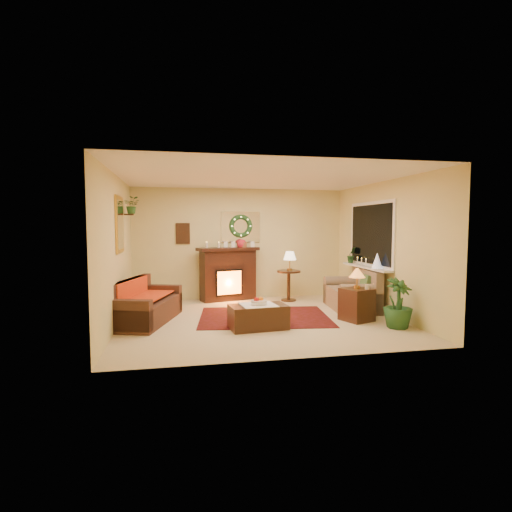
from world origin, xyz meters
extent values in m
plane|color=beige|center=(0.00, 0.00, 0.00)|extent=(5.00, 5.00, 0.00)
plane|color=white|center=(0.00, 0.00, 2.60)|extent=(5.00, 5.00, 0.00)
plane|color=#EFD88C|center=(0.00, 2.25, 1.30)|extent=(5.00, 5.00, 0.00)
plane|color=#EFD88C|center=(0.00, -2.25, 1.30)|extent=(5.00, 5.00, 0.00)
plane|color=#EFD88C|center=(-2.50, 0.00, 1.30)|extent=(4.50, 4.50, 0.00)
plane|color=#EFD88C|center=(2.50, 0.00, 1.30)|extent=(4.50, 4.50, 0.00)
cube|color=#3C0D01|center=(0.12, 0.15, 0.01)|extent=(2.63, 2.11, 0.01)
cube|color=brown|center=(-2.04, 0.20, 0.43)|extent=(1.28, 1.94, 0.77)
cube|color=#AF1A17|center=(-2.09, 0.39, 0.46)|extent=(0.80, 1.30, 0.02)
cube|color=black|center=(-0.33, 2.04, 0.55)|extent=(1.32, 0.72, 1.16)
sphere|color=red|center=(0.00, 2.06, 1.30)|extent=(0.23, 0.23, 0.23)
cylinder|color=silver|center=(-0.82, 2.03, 1.26)|extent=(0.06, 0.06, 0.18)
cylinder|color=white|center=(-0.55, 1.99, 1.26)|extent=(0.06, 0.06, 0.17)
cube|color=white|center=(0.00, 2.23, 1.70)|extent=(0.92, 0.02, 0.72)
torus|color=#194719|center=(0.00, 2.19, 1.72)|extent=(0.55, 0.11, 0.55)
cube|color=#381E11|center=(-1.35, 2.23, 1.55)|extent=(0.32, 0.03, 0.48)
cube|color=gold|center=(-2.48, 0.30, 1.75)|extent=(0.03, 0.84, 1.00)
imported|color=#194719|center=(-2.34, 1.05, 1.97)|extent=(0.33, 0.28, 0.36)
cube|color=gray|center=(2.06, 0.55, 0.42)|extent=(0.98, 1.50, 0.82)
cube|color=white|center=(2.48, 0.55, 1.55)|extent=(0.03, 1.86, 1.36)
cube|color=black|center=(2.47, 0.55, 1.55)|extent=(0.02, 1.70, 1.22)
cube|color=white|center=(2.38, 0.55, 0.87)|extent=(0.22, 1.86, 0.04)
cone|color=white|center=(2.37, 0.06, 1.04)|extent=(0.21, 0.21, 0.32)
imported|color=black|center=(2.38, 1.27, 1.08)|extent=(0.26, 0.21, 0.47)
cylinder|color=#4B2B10|center=(1.03, 1.66, 0.33)|extent=(0.62, 0.62, 0.70)
cone|color=beige|center=(1.05, 1.66, 0.88)|extent=(0.29, 0.29, 0.45)
cube|color=#442E19|center=(1.71, -0.45, 0.27)|extent=(0.62, 0.62, 0.59)
cone|color=orange|center=(1.71, -0.46, 0.74)|extent=(0.29, 0.29, 0.43)
cube|color=black|center=(-0.16, -0.65, 0.21)|extent=(1.00, 0.62, 0.40)
cylinder|color=white|center=(-0.15, -0.66, 0.45)|extent=(0.27, 0.27, 0.06)
imported|color=#203D1A|center=(2.17, -1.07, 0.45)|extent=(1.83, 1.83, 2.55)
camera|label=1|loc=(-1.48, -7.13, 1.73)|focal=28.00mm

